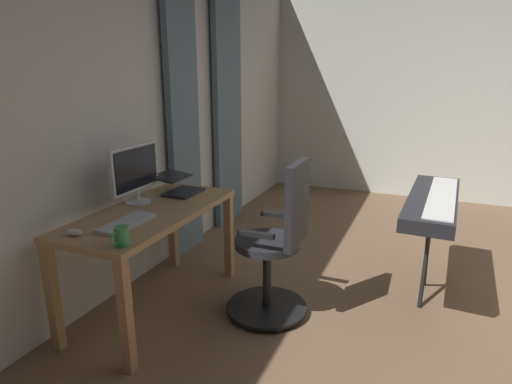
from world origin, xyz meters
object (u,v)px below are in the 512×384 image
at_px(computer_monitor, 135,171).
at_px(piano_keyboard, 433,203).
at_px(mug_tea, 121,236).
at_px(office_chair, 277,248).
at_px(computer_keyboard, 127,223).
at_px(desk, 152,225).
at_px(computer_mouse, 74,232).
at_px(laptop, 179,186).

height_order(computer_monitor, piano_keyboard, computer_monitor).
bearing_deg(mug_tea, office_chair, 143.66).
bearing_deg(mug_tea, computer_keyboard, -145.37).
xyz_separation_m(desk, computer_mouse, (0.55, -0.12, 0.12)).
height_order(computer_monitor, laptop, computer_monitor).
height_order(laptop, piano_keyboard, laptop).
relative_size(desk, mug_tea, 10.60).
bearing_deg(computer_mouse, mug_tea, 86.89).
bearing_deg(desk, computer_mouse, -12.60).
bearing_deg(laptop, mug_tea, 15.95).
distance_m(laptop, computer_mouse, 0.98).
xyz_separation_m(computer_mouse, mug_tea, (0.02, 0.35, 0.04)).
relative_size(computer_keyboard, mug_tea, 3.13).
relative_size(computer_monitor, piano_keyboard, 0.39).
bearing_deg(computer_monitor, laptop, 156.67).
xyz_separation_m(desk, mug_tea, (0.57, 0.23, 0.16)).
xyz_separation_m(office_chair, mug_tea, (0.80, -0.59, 0.29)).
distance_m(laptop, piano_keyboard, 1.86).
bearing_deg(office_chair, mug_tea, 143.01).
relative_size(office_chair, piano_keyboard, 0.88).
bearing_deg(desk, office_chair, 105.95).
height_order(office_chair, computer_monitor, computer_monitor).
distance_m(desk, mug_tea, 0.63).
bearing_deg(computer_monitor, computer_keyboard, 29.75).
xyz_separation_m(desk, computer_keyboard, (0.29, 0.04, 0.12)).
height_order(computer_monitor, computer_mouse, computer_monitor).
height_order(desk, computer_mouse, computer_mouse).
relative_size(office_chair, computer_keyboard, 2.74).
distance_m(desk, piano_keyboard, 1.97).
distance_m(office_chair, computer_mouse, 1.25).
height_order(computer_mouse, mug_tea, mug_tea).
bearing_deg(computer_monitor, mug_tea, 31.81).
height_order(desk, laptop, laptop).
relative_size(computer_monitor, computer_keyboard, 1.21).
height_order(desk, piano_keyboard, piano_keyboard).
bearing_deg(computer_monitor, desk, 61.25).
bearing_deg(piano_keyboard, laptop, -72.75).
xyz_separation_m(desk, piano_keyboard, (-0.89, 1.75, 0.10)).
xyz_separation_m(office_chair, computer_keyboard, (0.53, -0.78, 0.24)).
relative_size(computer_keyboard, computer_mouse, 3.97).
distance_m(desk, office_chair, 0.86).
relative_size(office_chair, computer_monitor, 2.27).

